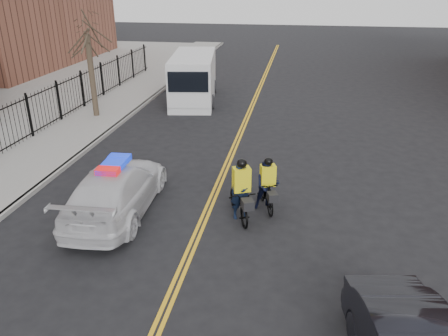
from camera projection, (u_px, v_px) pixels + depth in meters
name	position (u px, v px, depth m)	size (l,w,h in m)	color
ground	(197.00, 236.00, 12.20)	(120.00, 120.00, 0.00)	black
center_line_left	(236.00, 139.00, 19.43)	(0.10, 60.00, 0.01)	yellow
center_line_right	(239.00, 140.00, 19.41)	(0.10, 60.00, 0.01)	yellow
sidewalk	(80.00, 129.00, 20.57)	(3.00, 60.00, 0.15)	gray
curb	(110.00, 131.00, 20.33)	(0.20, 60.00, 0.15)	gray
iron_fence	(48.00, 108.00, 20.43)	(0.12, 28.00, 2.00)	black
street_tree	(88.00, 47.00, 21.00)	(3.20, 3.20, 4.80)	#3A2E22
police_cruiser	(117.00, 189.00, 13.20)	(2.33, 5.23, 1.65)	silver
cargo_van	(193.00, 79.00, 24.98)	(3.20, 6.55, 2.63)	silver
cyclist_near	(241.00, 198.00, 12.89)	(1.37, 2.04, 1.90)	black
cyclist_far	(267.00, 189.00, 13.39)	(1.01, 1.76, 1.71)	black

